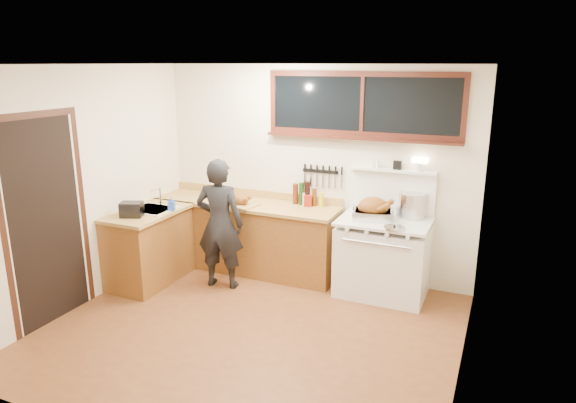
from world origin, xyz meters
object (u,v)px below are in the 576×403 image
at_px(vintage_stove, 383,256).
at_px(man, 220,224).
at_px(roast_turkey, 373,210).
at_px(cutting_board, 240,201).

relative_size(vintage_stove, man, 1.02).
bearing_deg(man, roast_turkey, 17.75).
height_order(cutting_board, roast_turkey, roast_turkey).
xyz_separation_m(vintage_stove, cutting_board, (-1.78, -0.13, 0.49)).
relative_size(vintage_stove, cutting_board, 3.40).
relative_size(vintage_stove, roast_turkey, 3.12).
xyz_separation_m(cutting_board, roast_turkey, (1.65, 0.11, 0.05)).
bearing_deg(vintage_stove, cutting_board, -175.94).
xyz_separation_m(man, cutting_board, (0.05, 0.43, 0.17)).
height_order(man, roast_turkey, man).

